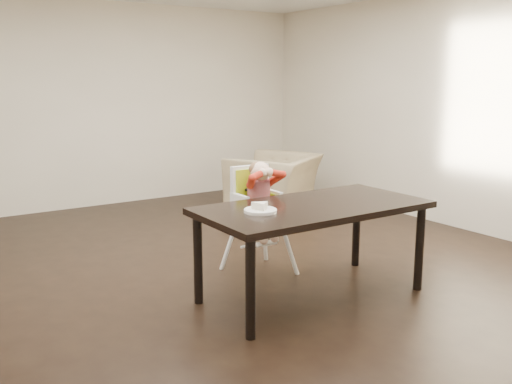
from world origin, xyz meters
TOP-DOWN VIEW (x-y plane):
  - ground at (0.00, 0.00)m, footprint 7.00×7.00m
  - room_walls at (0.00, 0.00)m, footprint 6.02×7.02m
  - dining_table at (0.25, -0.68)m, footprint 1.80×0.90m
  - high_chair at (0.22, 0.06)m, footprint 0.42×0.42m
  - plate at (-0.23, -0.66)m, footprint 0.30×0.30m
  - armchair at (1.72, 1.92)m, footprint 1.33×1.20m

SIDE VIEW (x-z plane):
  - ground at x=0.00m, z-range 0.00..0.00m
  - armchair at x=1.72m, z-range 0.00..0.98m
  - dining_table at x=0.25m, z-range 0.30..1.05m
  - high_chair at x=0.22m, z-range 0.21..1.21m
  - plate at x=-0.23m, z-range 0.74..0.81m
  - room_walls at x=0.00m, z-range 0.50..3.21m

